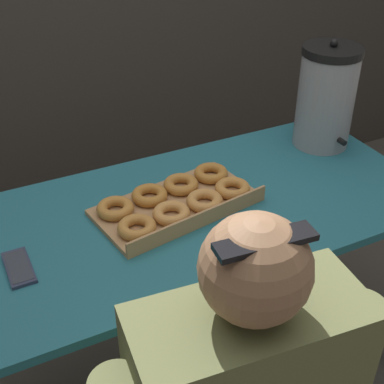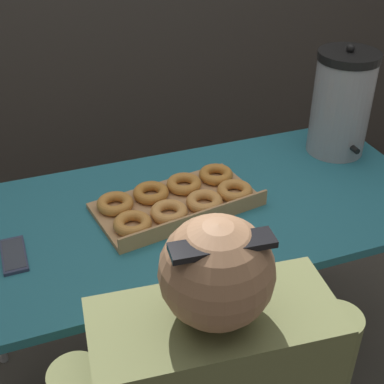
# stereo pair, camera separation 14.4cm
# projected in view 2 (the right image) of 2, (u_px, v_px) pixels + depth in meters

# --- Properties ---
(ground_plane) EXTENTS (12.00, 12.00, 0.00)m
(ground_plane) POSITION_uv_depth(u_px,v_px,m) (196.00, 370.00, 2.08)
(ground_plane) COLOR #4C473F
(folding_table) EXTENTS (1.49, 0.71, 0.78)m
(folding_table) POSITION_uv_depth(u_px,v_px,m) (197.00, 220.00, 1.68)
(folding_table) COLOR #236675
(folding_table) RESTS_ON ground
(donut_box) EXTENTS (0.53, 0.34, 0.05)m
(donut_box) POSITION_uv_depth(u_px,v_px,m) (177.00, 200.00, 1.64)
(donut_box) COLOR tan
(donut_box) RESTS_ON folding_table
(coffee_urn) EXTENTS (0.21, 0.24, 0.39)m
(coffee_urn) POSITION_uv_depth(u_px,v_px,m) (342.00, 103.00, 1.85)
(coffee_urn) COLOR #939399
(coffee_urn) RESTS_ON folding_table
(cell_phone) EXTENTS (0.07, 0.15, 0.01)m
(cell_phone) POSITION_uv_depth(u_px,v_px,m) (14.00, 255.00, 1.45)
(cell_phone) COLOR #2D334C
(cell_phone) RESTS_ON folding_table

